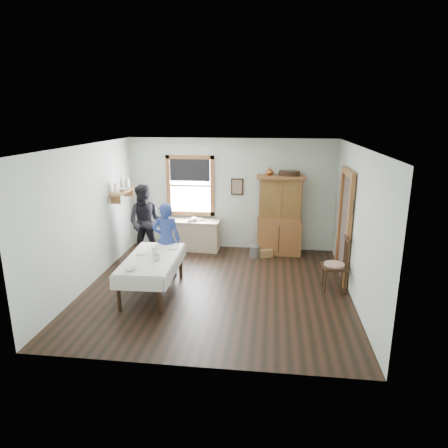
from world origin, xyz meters
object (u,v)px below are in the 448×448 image
object	(u,v)px
wicker_basket	(265,253)
figure_dark	(146,225)
spindle_chair	(335,264)
pail	(255,251)
work_counter	(193,235)
china_hutch	(280,215)
dining_table	(153,275)
woman_blue	(167,243)

from	to	relation	value
wicker_basket	figure_dark	distance (m)	2.84
spindle_chair	pail	size ratio (longest dim) A/B	3.98
spindle_chair	work_counter	bearing A→B (deg)	142.99
wicker_basket	work_counter	bearing A→B (deg)	170.55
spindle_chair	wicker_basket	distance (m)	2.20
china_hutch	wicker_basket	distance (m)	0.94
dining_table	pail	size ratio (longest dim) A/B	6.67
spindle_chair	woman_blue	xyz separation A→B (m)	(-3.32, 0.32, 0.19)
pail	figure_dark	bearing A→B (deg)	-170.86
work_counter	wicker_basket	xyz separation A→B (m)	(1.78, -0.30, -0.28)
dining_table	pail	world-z (taller)	dining_table
pail	woman_blue	xyz separation A→B (m)	(-1.75, -1.34, 0.58)
dining_table	work_counter	bearing A→B (deg)	84.03
dining_table	wicker_basket	size ratio (longest dim) A/B	5.71
dining_table	woman_blue	xyz separation A→B (m)	(0.05, 0.86, 0.36)
work_counter	china_hutch	size ratio (longest dim) A/B	0.69
spindle_chair	pail	distance (m)	2.32
dining_table	spindle_chair	xyz separation A→B (m)	(3.37, 0.55, 0.17)
figure_dark	wicker_basket	bearing A→B (deg)	11.21
china_hutch	figure_dark	xyz separation A→B (m)	(-3.02, -0.71, -0.14)
spindle_chair	figure_dark	xyz separation A→B (m)	(-4.05, 1.26, 0.27)
pail	dining_table	bearing A→B (deg)	-129.28
woman_blue	china_hutch	bearing A→B (deg)	-149.87
wicker_basket	woman_blue	distance (m)	2.50
work_counter	spindle_chair	size ratio (longest dim) A/B	1.24
woman_blue	wicker_basket	bearing A→B (deg)	-150.89
work_counter	woman_blue	world-z (taller)	woman_blue
china_hutch	dining_table	world-z (taller)	china_hutch
china_hutch	figure_dark	bearing A→B (deg)	-168.32
china_hutch	wicker_basket	world-z (taller)	china_hutch
pail	figure_dark	xyz separation A→B (m)	(-2.48, -0.40, 0.67)
china_hutch	spindle_chair	bearing A→B (deg)	-64.13
china_hutch	wicker_basket	bearing A→B (deg)	-139.82
wicker_basket	woman_blue	xyz separation A→B (m)	(-1.99, -1.38, 0.62)
work_counter	dining_table	bearing A→B (deg)	-93.14
pail	figure_dark	distance (m)	2.60
china_hutch	spindle_chair	size ratio (longest dim) A/B	1.78
china_hutch	woman_blue	xyz separation A→B (m)	(-2.30, -1.65, -0.23)
figure_dark	spindle_chair	bearing A→B (deg)	-15.24
spindle_chair	woman_blue	world-z (taller)	woman_blue
woman_blue	dining_table	bearing A→B (deg)	80.92
china_hutch	pail	size ratio (longest dim) A/B	7.10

